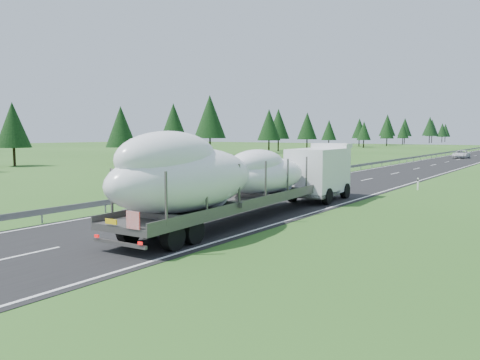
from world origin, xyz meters
The scene contains 6 objects.
ground centered at (0.00, 0.00, 0.00)m, with size 400.00×400.00×0.00m, color #29531B.
road_surface centered at (0.00, 100.00, 0.01)m, with size 10.00×400.00×0.02m, color black.
guardrail centered at (-5.30, 99.94, 0.60)m, with size 0.10×400.00×0.76m.
tree_line_left centered at (-43.72, 122.72, 7.04)m, with size 14.29×297.76×12.64m.
boat_truck centered at (2.53, 10.71, 2.43)m, with size 3.98×21.34×4.72m.
distant_van centered at (-0.51, 86.31, 0.75)m, with size 2.50×5.43×1.51m, color silver.
Camera 1 is at (16.76, -9.33, 4.59)m, focal length 35.00 mm.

